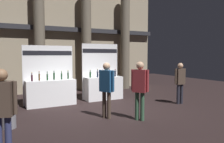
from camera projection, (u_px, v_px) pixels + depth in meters
name	position (u px, v px, depth m)	size (l,w,h in m)	color
ground_plane	(99.00, 111.00, 8.02)	(24.00, 24.00, 0.00)	black
hall_colonnade	(61.00, 36.00, 12.03)	(11.63, 1.12, 6.13)	gray
exhibitor_booth_0	(51.00, 90.00, 8.87)	(1.99, 0.66, 2.38)	white
exhibitor_booth_1	(103.00, 85.00, 10.10)	(1.77, 0.66, 2.50)	white
trash_bin	(9.00, 118.00, 6.10)	(0.38, 0.38, 0.58)	slate
visitor_0	(107.00, 85.00, 7.01)	(0.38, 0.54, 1.76)	#47382D
visitor_1	(2.00, 106.00, 4.22)	(0.51, 0.37, 1.74)	navy
visitor_2	(180.00, 80.00, 9.10)	(0.54, 0.23, 1.67)	#23232D
visitor_3	(140.00, 85.00, 6.79)	(0.40, 0.49, 1.80)	#33563D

